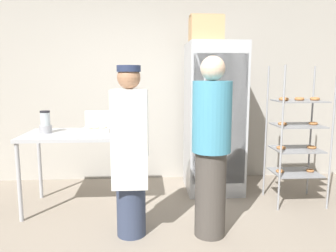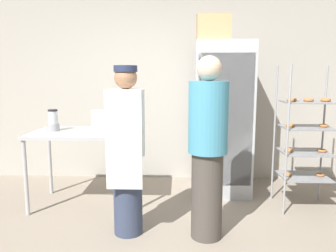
{
  "view_description": "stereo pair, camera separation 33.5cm",
  "coord_description": "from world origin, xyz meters",
  "px_view_note": "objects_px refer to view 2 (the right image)",
  "views": [
    {
      "loc": [
        -0.18,
        -2.53,
        1.52
      ],
      "look_at": [
        0.05,
        0.78,
        1.01
      ],
      "focal_mm": 35.0,
      "sensor_mm": 36.0,
      "label": 1
    },
    {
      "loc": [
        0.16,
        -2.53,
        1.52
      ],
      "look_at": [
        0.05,
        0.78,
        1.01
      ],
      "focal_mm": 35.0,
      "sensor_mm": 36.0,
      "label": 2
    }
  ],
  "objects_px": {
    "donut_box": "(102,127)",
    "person_customer": "(208,148)",
    "refrigerator": "(222,119)",
    "baking_rack": "(306,138)",
    "blender_pitcher": "(53,121)",
    "cardboard_storage_box": "(213,28)",
    "person_baker": "(127,149)"
  },
  "relations": [
    {
      "from": "baking_rack",
      "to": "person_customer",
      "type": "distance_m",
      "value": 1.4
    },
    {
      "from": "refrigerator",
      "to": "blender_pitcher",
      "type": "relative_size",
      "value": 7.71
    },
    {
      "from": "baking_rack",
      "to": "person_customer",
      "type": "xyz_separation_m",
      "value": [
        -1.18,
        -0.75,
        0.04
      ]
    },
    {
      "from": "baking_rack",
      "to": "donut_box",
      "type": "bearing_deg",
      "value": 178.43
    },
    {
      "from": "blender_pitcher",
      "to": "cardboard_storage_box",
      "type": "relative_size",
      "value": 0.62
    },
    {
      "from": "baking_rack",
      "to": "person_customer",
      "type": "relative_size",
      "value": 0.96
    },
    {
      "from": "baking_rack",
      "to": "donut_box",
      "type": "height_order",
      "value": "baking_rack"
    },
    {
      "from": "donut_box",
      "to": "cardboard_storage_box",
      "type": "bearing_deg",
      "value": 15.2
    },
    {
      "from": "person_baker",
      "to": "blender_pitcher",
      "type": "bearing_deg",
      "value": 142.69
    },
    {
      "from": "cardboard_storage_box",
      "to": "person_customer",
      "type": "height_order",
      "value": "cardboard_storage_box"
    },
    {
      "from": "donut_box",
      "to": "person_customer",
      "type": "xyz_separation_m",
      "value": [
        1.17,
        -0.82,
        -0.06
      ]
    },
    {
      "from": "person_baker",
      "to": "person_customer",
      "type": "xyz_separation_m",
      "value": [
        0.75,
        -0.05,
        0.03
      ]
    },
    {
      "from": "blender_pitcher",
      "to": "refrigerator",
      "type": "bearing_deg",
      "value": 13.13
    },
    {
      "from": "refrigerator",
      "to": "cardboard_storage_box",
      "type": "height_order",
      "value": "cardboard_storage_box"
    },
    {
      "from": "person_customer",
      "to": "refrigerator",
      "type": "bearing_deg",
      "value": 77.23
    },
    {
      "from": "refrigerator",
      "to": "person_customer",
      "type": "bearing_deg",
      "value": -102.77
    },
    {
      "from": "refrigerator",
      "to": "person_customer",
      "type": "xyz_separation_m",
      "value": [
        -0.29,
        -1.27,
        -0.1
      ]
    },
    {
      "from": "donut_box",
      "to": "person_customer",
      "type": "distance_m",
      "value": 1.43
    },
    {
      "from": "blender_pitcher",
      "to": "person_customer",
      "type": "height_order",
      "value": "person_customer"
    },
    {
      "from": "refrigerator",
      "to": "person_customer",
      "type": "height_order",
      "value": "refrigerator"
    },
    {
      "from": "donut_box",
      "to": "person_customer",
      "type": "bearing_deg",
      "value": -35.04
    },
    {
      "from": "cardboard_storage_box",
      "to": "person_baker",
      "type": "xyz_separation_m",
      "value": [
        -0.9,
        -1.12,
        -1.25
      ]
    },
    {
      "from": "person_customer",
      "to": "donut_box",
      "type": "bearing_deg",
      "value": 144.96
    },
    {
      "from": "cardboard_storage_box",
      "to": "refrigerator",
      "type": "bearing_deg",
      "value": 34.05
    },
    {
      "from": "person_baker",
      "to": "refrigerator",
      "type": "bearing_deg",
      "value": 49.52
    },
    {
      "from": "refrigerator",
      "to": "blender_pitcher",
      "type": "distance_m",
      "value": 2.07
    },
    {
      "from": "person_baker",
      "to": "person_customer",
      "type": "height_order",
      "value": "person_customer"
    },
    {
      "from": "refrigerator",
      "to": "donut_box",
      "type": "distance_m",
      "value": 1.52
    },
    {
      "from": "blender_pitcher",
      "to": "person_customer",
      "type": "bearing_deg",
      "value": -24.78
    },
    {
      "from": "baking_rack",
      "to": "person_customer",
      "type": "height_order",
      "value": "person_customer"
    },
    {
      "from": "donut_box",
      "to": "person_baker",
      "type": "relative_size",
      "value": 0.18
    },
    {
      "from": "baking_rack",
      "to": "cardboard_storage_box",
      "type": "xyz_separation_m",
      "value": [
        -1.03,
        0.42,
        1.27
      ]
    }
  ]
}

